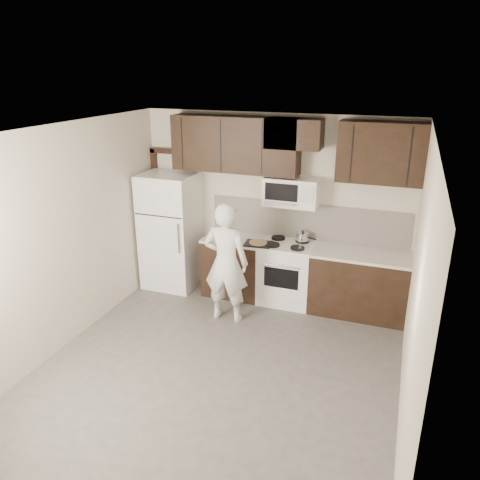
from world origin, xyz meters
The scene contains 14 objects.
floor centered at (0.00, 0.00, 0.00)m, with size 4.50×4.50×0.00m, color #4F4C4A.
back_wall centered at (0.00, 2.25, 1.35)m, with size 4.00×4.00×0.00m, color beige.
ceiling centered at (0.00, 0.00, 2.70)m, with size 4.50×4.50×0.00m, color white.
counter_run centered at (0.60, 1.94, 0.46)m, with size 2.95×0.64×0.91m.
stove centered at (0.30, 1.94, 0.46)m, with size 0.76×0.66×0.94m.
backsplash centered at (0.50, 2.24, 1.18)m, with size 2.90×0.02×0.54m, color silver.
upper_cabinets centered at (0.21, 2.08, 2.28)m, with size 3.48×0.35×0.78m.
microwave centered at (0.30, 2.06, 1.65)m, with size 0.76×0.42×0.40m.
refrigerator centered at (-1.55, 1.89, 0.90)m, with size 0.80×0.76×1.80m.
door_trim centered at (-1.92, 2.21, 1.25)m, with size 0.50×0.08×2.12m.
saucepan centered at (0.48, 2.09, 0.98)m, with size 0.31×0.19×0.18m.
baking_tray centered at (-0.09, 1.77, 0.92)m, with size 0.38×0.28×0.02m, color black.
pizza centered at (-0.09, 1.77, 0.94)m, with size 0.26×0.26×0.02m, color #C8B086.
person centered at (-0.34, 1.15, 0.84)m, with size 0.61×0.40×1.68m, color silver.
Camera 1 is at (1.80, -4.18, 3.30)m, focal length 35.00 mm.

